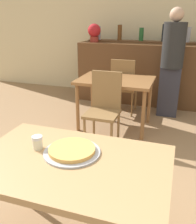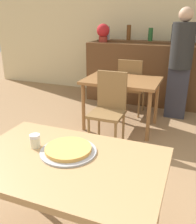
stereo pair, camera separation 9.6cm
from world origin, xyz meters
name	(u,v)px [view 1 (the left image)]	position (x,y,z in m)	size (l,w,h in m)	color
wall_back	(156,24)	(0.00, 3.99, 1.40)	(8.00, 0.05, 2.80)	beige
dining_table_near	(71,173)	(0.00, 0.00, 0.68)	(1.16, 0.75, 0.77)	#A87F51
dining_table_far	(115,85)	(-0.30, 2.20, 0.64)	(1.04, 0.74, 0.73)	brown
bar_counter	(149,74)	(0.00, 3.49, 0.55)	(2.60, 0.56, 1.09)	brown
bar_back_shelf	(153,39)	(0.02, 3.63, 1.16)	(2.39, 0.24, 0.32)	brown
chair_far_side_front	(104,105)	(-0.30, 1.66, 0.52)	(0.40, 0.40, 0.92)	olive
chair_far_side_back	(124,84)	(-0.30, 2.73, 0.52)	(0.40, 0.40, 0.92)	olive
pizza_tray	(72,151)	(-0.02, 0.08, 0.78)	(0.35, 0.35, 0.04)	#A3A3A8
cheese_shaker	(38,142)	(-0.25, 0.06, 0.81)	(0.07, 0.07, 0.09)	beige
person_standing	(172,60)	(0.41, 2.91, 0.91)	(0.34, 0.34, 1.68)	#2D2D38
potted_plant	(94,32)	(-1.05, 3.44, 1.28)	(0.24, 0.24, 0.33)	maroon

